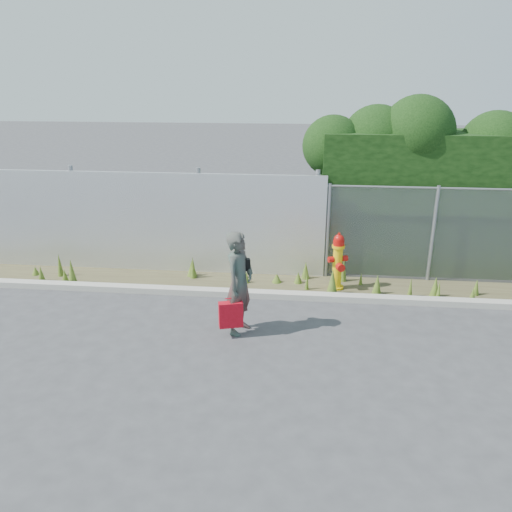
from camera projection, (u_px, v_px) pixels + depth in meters
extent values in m
plane|color=#393A3C|center=(265.00, 343.00, 8.13)|extent=(80.00, 80.00, 0.00)
cube|color=#A19E92|center=(273.00, 295.00, 9.79)|extent=(16.00, 0.22, 0.12)
cube|color=#464028|center=(275.00, 285.00, 10.37)|extent=(16.00, 1.20, 0.01)
cone|color=#3E5A1B|center=(193.00, 268.00, 10.64)|extent=(0.13, 0.13, 0.49)
cone|color=#3E5A1B|center=(344.00, 270.00, 10.48)|extent=(0.15, 0.15, 0.51)
cone|color=#3E5A1B|center=(277.00, 279.00, 10.46)|extent=(0.21, 0.21, 0.20)
cone|color=#3E5A1B|center=(246.00, 278.00, 10.43)|extent=(0.13, 0.13, 0.25)
cone|color=#3E5A1B|center=(65.00, 276.00, 10.50)|extent=(0.15, 0.15, 0.28)
cone|color=#3E5A1B|center=(435.00, 288.00, 9.74)|extent=(0.19, 0.19, 0.42)
cone|color=#3E5A1B|center=(473.00, 295.00, 9.60)|extent=(0.12, 0.12, 0.28)
cone|color=#3E5A1B|center=(377.00, 285.00, 9.86)|extent=(0.19, 0.19, 0.42)
cone|color=#3E5A1B|center=(332.00, 282.00, 9.84)|extent=(0.22, 0.22, 0.54)
cone|color=#3E5A1B|center=(72.00, 272.00, 10.34)|extent=(0.19, 0.19, 0.55)
cone|color=#3E5A1B|center=(192.00, 269.00, 10.78)|extent=(0.22, 0.22, 0.35)
cone|color=#3E5A1B|center=(439.00, 291.00, 9.59)|extent=(0.10, 0.10, 0.41)
cone|color=#3E5A1B|center=(476.00, 288.00, 9.84)|extent=(0.14, 0.14, 0.34)
cone|color=#3E5A1B|center=(306.00, 271.00, 10.63)|extent=(0.18, 0.18, 0.38)
cone|color=#3E5A1B|center=(60.00, 265.00, 10.74)|extent=(0.14, 0.14, 0.52)
cone|color=#3E5A1B|center=(41.00, 274.00, 10.50)|extent=(0.14, 0.14, 0.35)
cone|color=#3E5A1B|center=(36.00, 271.00, 10.86)|extent=(0.17, 0.17, 0.20)
cone|color=#3E5A1B|center=(298.00, 278.00, 10.42)|extent=(0.18, 0.18, 0.25)
cone|color=#3E5A1B|center=(307.00, 280.00, 10.07)|extent=(0.08, 0.08, 0.43)
cone|color=#3E5A1B|center=(410.00, 288.00, 9.74)|extent=(0.10, 0.10, 0.41)
cone|color=#3E5A1B|center=(361.00, 279.00, 10.32)|extent=(0.08, 0.08, 0.28)
cube|color=silver|center=(129.00, 222.00, 10.88)|extent=(8.50, 0.08, 2.20)
cylinder|color=gray|center=(77.00, 217.00, 11.09)|extent=(0.10, 0.10, 2.30)
cylinder|color=gray|center=(200.00, 220.00, 10.82)|extent=(0.10, 0.10, 2.30)
cylinder|color=gray|center=(316.00, 224.00, 10.58)|extent=(0.10, 0.10, 2.30)
cube|color=gray|center=(485.00, 237.00, 10.18)|extent=(6.50, 0.03, 2.00)
cylinder|color=gray|center=(493.00, 189.00, 9.84)|extent=(6.50, 0.04, 0.04)
cylinder|color=gray|center=(328.00, 231.00, 10.48)|extent=(0.07, 0.07, 2.05)
cylinder|color=gray|center=(433.00, 235.00, 10.27)|extent=(0.07, 0.07, 2.05)
cube|color=black|center=(488.00, 202.00, 10.91)|extent=(7.30, 1.60, 3.00)
sphere|color=black|center=(333.00, 146.00, 10.74)|extent=(1.31, 1.31, 1.31)
sphere|color=black|center=(376.00, 141.00, 10.79)|extent=(1.53, 1.53, 1.53)
sphere|color=black|center=(417.00, 132.00, 10.44)|extent=(1.54, 1.54, 1.54)
sphere|color=black|center=(465.00, 166.00, 10.65)|extent=(1.44, 1.44, 1.44)
sphere|color=black|center=(494.00, 145.00, 10.47)|extent=(1.44, 1.44, 1.44)
cylinder|color=#E3B80B|center=(336.00, 287.00, 10.19)|extent=(0.30, 0.30, 0.06)
cylinder|color=#E3B80B|center=(337.00, 268.00, 10.05)|extent=(0.19, 0.19, 0.90)
cylinder|color=#E3B80B|center=(339.00, 246.00, 9.89)|extent=(0.25, 0.25, 0.05)
cylinder|color=#B20F0A|center=(339.00, 243.00, 9.87)|extent=(0.22, 0.22, 0.11)
sphere|color=#B20F0A|center=(339.00, 239.00, 9.84)|extent=(0.20, 0.20, 0.20)
cylinder|color=#B20F0A|center=(339.00, 234.00, 9.81)|extent=(0.05, 0.05, 0.05)
cylinder|color=#B20F0A|center=(330.00, 259.00, 10.00)|extent=(0.11, 0.12, 0.12)
cylinder|color=#B20F0A|center=(345.00, 259.00, 9.97)|extent=(0.11, 0.12, 0.12)
cylinder|color=#B20F0A|center=(338.00, 267.00, 9.89)|extent=(0.16, 0.13, 0.16)
imported|color=#106556|center=(239.00, 283.00, 8.23)|extent=(0.62, 0.75, 1.77)
cube|color=#A50913|center=(231.00, 314.00, 8.19)|extent=(0.39, 0.15, 0.44)
cylinder|color=#A50913|center=(231.00, 298.00, 8.09)|extent=(0.19, 0.02, 0.02)
cube|color=black|center=(242.00, 265.00, 8.26)|extent=(0.26, 0.11, 0.20)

